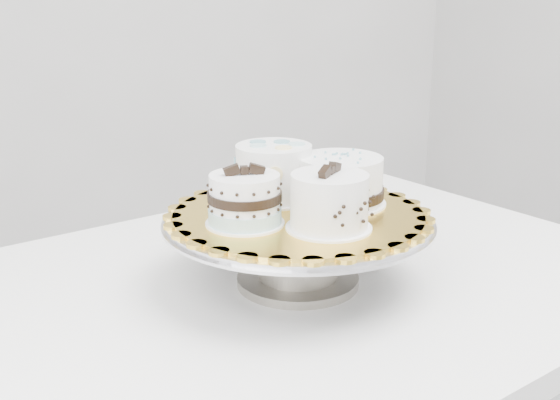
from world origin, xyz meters
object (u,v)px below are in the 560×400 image
table (267,341)px  cake_dots (274,172)px  cake_ribbon (341,182)px  cake_swirl (329,203)px  cake_stand (298,238)px  cake_banded (245,201)px  cake_board (298,214)px

table → cake_dots: cake_dots is taller
cake_dots → cake_ribbon: (0.07, -0.07, -0.01)m
cake_swirl → cake_dots: size_ratio=1.04×
cake_ribbon → cake_stand: bearing=-160.5°
cake_ribbon → cake_banded: bearing=-160.0°
cake_swirl → cake_banded: size_ratio=1.19×
cake_board → cake_swirl: bearing=-90.8°
cake_dots → table: bearing=-129.8°
cake_board → cake_banded: bearing=-175.2°
cake_swirl → cake_ribbon: (0.07, 0.08, -0.00)m
cake_board → cake_swirl: cake_swirl is taller
cake_stand → cake_banded: 0.11m
cake_board → cake_ribbon: 0.08m
cake_swirl → cake_stand: bearing=56.0°
table → cake_stand: 0.16m
cake_swirl → cake_banded: 0.11m
cake_swirl → cake_dots: 0.15m
cake_banded → cake_ribbon: cake_banded is taller
table → cake_banded: size_ratio=10.58×
table → cake_banded: (-0.05, -0.03, 0.22)m
cake_swirl → cake_ribbon: cake_swirl is taller
cake_swirl → cake_board: bearing=56.0°
cake_board → table: bearing=152.5°
table → cake_stand: bearing=-34.8°
table → cake_ribbon: cake_ribbon is taller
table → cake_dots: size_ratio=9.22×
cake_stand → cake_swirl: bearing=-90.8°
table → cake_stand: cake_stand is taller
table → cake_ribbon: bearing=-14.9°
table → cake_board: 0.20m
cake_stand → cake_banded: size_ratio=3.26×
cake_stand → cake_swirl: (-0.00, -0.08, 0.07)m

